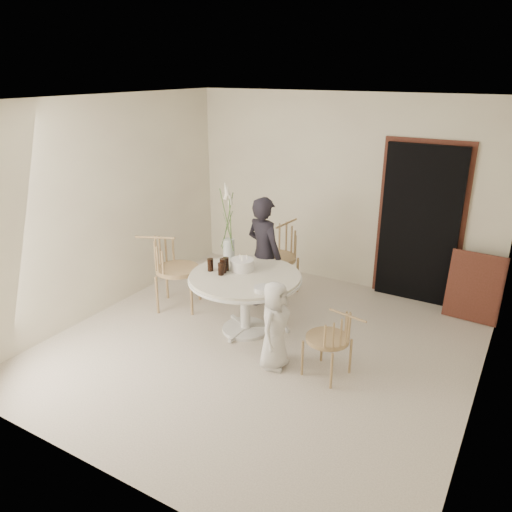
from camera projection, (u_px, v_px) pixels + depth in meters
The scene contains 18 objects.
ground at pixel (260, 347), 5.69m from camera, with size 4.50×4.50×0.00m, color silver.
room_shell at pixel (261, 210), 5.12m from camera, with size 4.50×4.50×4.50m.
doorway at pixel (419, 225), 6.54m from camera, with size 1.00×0.10×2.10m, color black.
door_trim at pixel (421, 220), 6.55m from camera, with size 1.12×0.03×2.22m, color maroon.
table at pixel (245, 284), 5.84m from camera, with size 1.33×1.33×0.73m.
picture_frame at pixel (475, 287), 6.19m from camera, with size 0.65×0.04×0.87m, color maroon.
chair_far at pixel (281, 248), 6.93m from camera, with size 0.58×0.62×0.99m.
chair_right at pixel (337, 335), 4.95m from camera, with size 0.50×0.48×0.77m.
chair_left at pixel (167, 262), 6.46m from camera, with size 0.71×0.69×0.98m.
girl at pixel (264, 254), 6.37m from camera, with size 0.55×0.36×1.51m, color black.
boy at pixel (275, 325), 5.17m from camera, with size 0.47×0.31×0.97m, color silver.
birthday_cake at pixel (242, 265), 5.92m from camera, with size 0.28×0.28×0.18m.
cola_tumbler_a at pixel (226, 264), 5.91m from camera, with size 0.07×0.07×0.16m, color black.
cola_tumbler_b at pixel (221, 269), 5.77m from camera, with size 0.07×0.07×0.15m, color black.
cola_tumbler_c at pixel (210, 265), 5.89m from camera, with size 0.07×0.07×0.15m, color black.
cola_tumbler_d at pixel (223, 266), 5.83m from camera, with size 0.08×0.08×0.17m, color black.
plate_stack at pixel (263, 289), 5.36m from camera, with size 0.20×0.20×0.05m, color silver.
flower_vase at pixel (229, 233), 6.15m from camera, with size 0.14×0.14×0.99m.
Camera 1 is at (2.46, -4.30, 2.99)m, focal length 35.00 mm.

